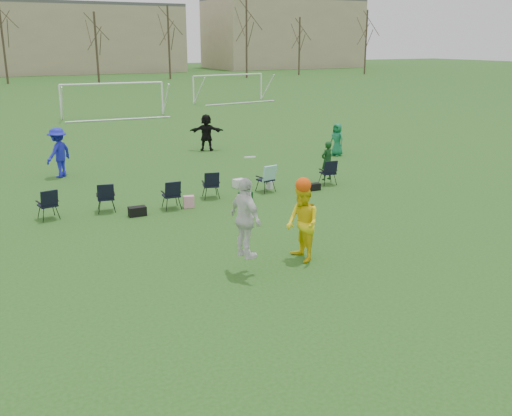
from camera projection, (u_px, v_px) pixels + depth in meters
ground at (290, 291)px, 12.70m from camera, size 260.00×260.00×0.00m
fielder_blue at (58, 153)px, 23.05m from camera, size 1.47×1.43×2.02m
fielder_green_far at (337, 140)px, 27.46m from camera, size 0.66×0.86×1.56m
fielder_black at (206, 132)px, 28.69m from camera, size 1.78×1.24×1.85m
center_contest at (279, 221)px, 13.78m from camera, size 2.36×1.25×2.87m
sideline_setup at (215, 185)px, 19.97m from camera, size 10.99×2.17×1.66m
goal_mid at (113, 90)px, 41.19m from camera, size 7.40×0.63×2.46m
goal_right at (229, 80)px, 51.59m from camera, size 7.35×1.14×2.46m
tree_line at (6, 43)px, 70.89m from camera, size 110.28×3.28×11.40m
building_row at (34, 37)px, 95.79m from camera, size 126.00×16.00×13.00m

